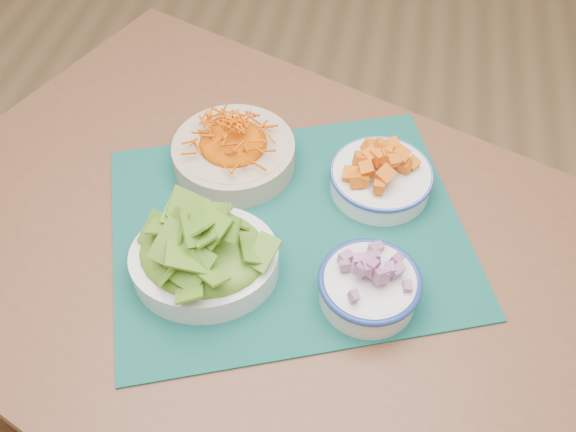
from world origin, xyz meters
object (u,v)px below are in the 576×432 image
(table, at_px, (282,286))
(squash_bowl, at_px, (382,172))
(lettuce_bowl, at_px, (203,252))
(carrot_bowl, at_px, (233,148))
(onion_bowl, at_px, (370,283))
(placemat, at_px, (288,228))

(table, distance_m, squash_bowl, 0.26)
(table, xyz_separation_m, lettuce_bowl, (-0.11, -0.06, 0.15))
(carrot_bowl, xyz_separation_m, onion_bowl, (0.26, -0.24, -0.00))
(onion_bowl, bearing_deg, table, 158.07)
(table, relative_size, squash_bowl, 7.15)
(lettuce_bowl, bearing_deg, placemat, 31.35)
(table, height_order, placemat, placemat)
(placemat, xyz_separation_m, lettuce_bowl, (-0.11, -0.11, 0.05))
(table, distance_m, lettuce_bowl, 0.19)
(lettuce_bowl, height_order, onion_bowl, lettuce_bowl)
(placemat, height_order, lettuce_bowl, lettuce_bowl)
(lettuce_bowl, bearing_deg, squash_bowl, 28.25)
(onion_bowl, bearing_deg, carrot_bowl, 138.17)
(placemat, relative_size, squash_bowl, 2.71)
(lettuce_bowl, bearing_deg, onion_bowl, -14.25)
(squash_bowl, height_order, lettuce_bowl, lettuce_bowl)
(table, relative_size, placemat, 2.64)
(carrot_bowl, xyz_separation_m, lettuce_bowl, (0.01, -0.23, 0.01))
(table, bearing_deg, carrot_bowl, 146.02)
(carrot_bowl, distance_m, onion_bowl, 0.35)
(table, relative_size, onion_bowl, 9.80)
(table, bearing_deg, lettuce_bowl, -129.89)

